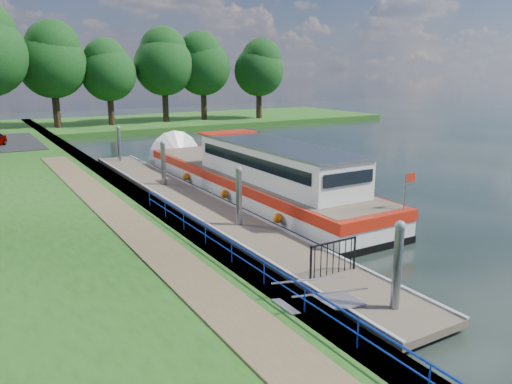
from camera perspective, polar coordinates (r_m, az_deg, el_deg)
ground at (r=15.32m, az=14.04°, el=-13.32°), size 160.00×160.00×0.00m
bank_edge at (r=26.37m, az=-13.70°, el=-0.83°), size 1.10×90.00×0.78m
far_bank at (r=65.59m, az=-11.24°, el=7.82°), size 60.00×18.00×0.60m
footpath at (r=19.31m, az=-12.78°, el=-4.89°), size 1.60×40.00×0.05m
blue_fence at (r=15.42m, az=-1.05°, el=-7.37°), size 0.04×18.04×0.72m
pontoon at (r=25.45m, az=-6.84°, el=-1.53°), size 2.50×30.00×0.56m
mooring_piles at (r=25.19m, az=-6.91°, el=0.88°), size 0.30×27.30×3.55m
gangway at (r=14.25m, az=7.31°, el=-12.34°), size 2.58×1.00×0.92m
gate_panel at (r=16.33m, az=8.84°, el=-6.90°), size 1.85×0.05×1.15m
barge at (r=27.81m, az=-1.09°, el=1.80°), size 4.36×21.15×4.78m
horizon_trees at (r=58.76m, az=-23.40°, el=13.79°), size 54.38×10.03×12.87m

